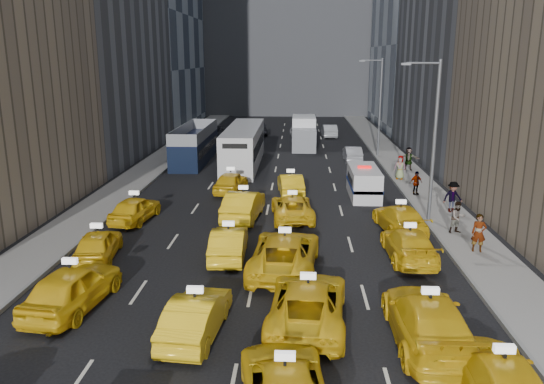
{
  "coord_description": "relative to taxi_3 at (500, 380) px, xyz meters",
  "views": [
    {
      "loc": [
        1.78,
        -17.25,
        9.15
      ],
      "look_at": [
        0.44,
        10.57,
        2.0
      ],
      "focal_mm": 35.0,
      "sensor_mm": 36.0,
      "label": 1
    }
  ],
  "objects": [
    {
      "name": "ground",
      "position": [
        -7.3,
        4.49,
        -0.73
      ],
      "size": [
        160.0,
        160.0,
        0.0
      ],
      "primitive_type": "plane",
      "color": "black",
      "rests_on": "ground"
    },
    {
      "name": "sidewalk_west",
      "position": [
        -17.8,
        29.49,
        -0.65
      ],
      "size": [
        3.0,
        90.0,
        0.15
      ],
      "primitive_type": "cube",
      "color": "gray",
      "rests_on": "ground"
    },
    {
      "name": "sidewalk_east",
      "position": [
        3.2,
        29.49,
        -0.65
      ],
      "size": [
        3.0,
        90.0,
        0.15
      ],
      "primitive_type": "cube",
      "color": "gray",
      "rests_on": "ground"
    },
    {
      "name": "curb_west",
      "position": [
        -16.35,
        29.49,
        -0.64
      ],
      "size": [
        0.15,
        90.0,
        0.18
      ],
      "primitive_type": "cube",
      "color": "slate",
      "rests_on": "ground"
    },
    {
      "name": "curb_east",
      "position": [
        1.75,
        29.49,
        -0.64
      ],
      "size": [
        0.15,
        90.0,
        0.18
      ],
      "primitive_type": "cube",
      "color": "slate",
      "rests_on": "ground"
    },
    {
      "name": "streetlight_near",
      "position": [
        1.88,
        16.49,
        4.19
      ],
      "size": [
        2.15,
        0.22,
        9.0
      ],
      "color": "#595B60",
      "rests_on": "ground"
    },
    {
      "name": "streetlight_far",
      "position": [
        1.88,
        36.49,
        4.19
      ],
      "size": [
        2.15,
        0.22,
        9.0
      ],
      "color": "#595B60",
      "rests_on": "ground"
    },
    {
      "name": "taxi_3",
      "position": [
        0.0,
        0.0,
        0.0
      ],
      "size": [
        2.19,
        5.09,
        1.46
      ],
      "primitive_type": "imported",
      "rotation": [
        0.0,
        0.0,
        3.11
      ],
      "color": "yellow",
      "rests_on": "ground"
    },
    {
      "name": "taxi_4",
      "position": [
        -13.79,
        4.99,
        0.1
      ],
      "size": [
        2.6,
        5.12,
        1.67
      ],
      "primitive_type": "imported",
      "rotation": [
        0.0,
        0.0,
        3.01
      ],
      "color": "yellow",
      "rests_on": "ground"
    },
    {
      "name": "taxi_5",
      "position": [
        -8.84,
        3.26,
        -0.01
      ],
      "size": [
        1.94,
        4.49,
        1.44
      ],
      "primitive_type": "imported",
      "rotation": [
        0.0,
        0.0,
        3.04
      ],
      "color": "yellow",
      "rests_on": "ground"
    },
    {
      "name": "taxi_6",
      "position": [
        -5.09,
        4.27,
        0.06
      ],
      "size": [
        3.04,
        5.84,
        1.57
      ],
      "primitive_type": "imported",
      "rotation": [
        0.0,
        0.0,
        3.06
      ],
      "color": "yellow",
      "rests_on": "ground"
    },
    {
      "name": "taxi_7",
      "position": [
        -1.2,
        3.08,
        0.1
      ],
      "size": [
        2.35,
        5.74,
        1.66
      ],
      "primitive_type": "imported",
      "rotation": [
        0.0,
        0.0,
        3.14
      ],
      "color": "yellow",
      "rests_on": "ground"
    },
    {
      "name": "taxi_8",
      "position": [
        -14.69,
        9.97,
        -0.03
      ],
      "size": [
        2.13,
        4.26,
        1.39
      ],
      "primitive_type": "imported",
      "rotation": [
        0.0,
        0.0,
        3.26
      ],
      "color": "yellow",
      "rests_on": "ground"
    },
    {
      "name": "taxi_9",
      "position": [
        -8.65,
        10.4,
        -0.0
      ],
      "size": [
        1.69,
        4.45,
        1.45
      ],
      "primitive_type": "imported",
      "rotation": [
        0.0,
        0.0,
        3.18
      ],
      "color": "yellow",
      "rests_on": "ground"
    },
    {
      "name": "taxi_10",
      "position": [
        -6.01,
        8.93,
        0.11
      ],
      "size": [
        3.24,
        6.22,
        1.67
      ],
      "primitive_type": "imported",
      "rotation": [
        0.0,
        0.0,
        3.06
      ],
      "color": "yellow",
      "rests_on": "ground"
    },
    {
      "name": "taxi_11",
      "position": [
        -0.3,
        10.62,
        -0.01
      ],
      "size": [
        2.11,
        4.98,
        1.43
      ],
      "primitive_type": "imported",
      "rotation": [
        0.0,
        0.0,
        3.16
      ],
      "color": "yellow",
      "rests_on": "ground"
    },
    {
      "name": "taxi_12",
      "position": [
        -14.71,
        15.78,
        -0.0
      ],
      "size": [
        2.27,
        4.46,
        1.45
      ],
      "primitive_type": "imported",
      "rotation": [
        0.0,
        0.0,
        3.01
      ],
      "color": "yellow",
      "rests_on": "ground"
    },
    {
      "name": "taxi_13",
      "position": [
        -8.58,
        16.56,
        0.09
      ],
      "size": [
        2.23,
        5.15,
        1.65
      ],
      "primitive_type": "imported",
      "rotation": [
        0.0,
        0.0,
        3.04
      ],
      "color": "yellow",
      "rests_on": "ground"
    },
    {
      "name": "taxi_14",
      "position": [
        -5.76,
        16.67,
        -0.05
      ],
      "size": [
        2.69,
        5.08,
        1.36
      ],
      "primitive_type": "imported",
      "rotation": [
        0.0,
        0.0,
        3.23
      ],
      "color": "yellow",
      "rests_on": "ground"
    },
    {
      "name": "taxi_15",
      "position": [
        0.03,
        14.65,
        -0.01
      ],
      "size": [
        2.59,
        5.16,
        1.44
      ],
      "primitive_type": "imported",
      "rotation": [
        0.0,
        0.0,
        3.26
      ],
      "color": "yellow",
      "rests_on": "ground"
    },
    {
      "name": "taxi_16",
      "position": [
        -10.06,
        22.62,
        0.0
      ],
      "size": [
        2.26,
        4.48,
        1.46
      ],
      "primitive_type": "imported",
      "rotation": [
        0.0,
        0.0,
        3.01
      ],
      "color": "yellow",
      "rests_on": "ground"
    },
    {
      "name": "taxi_17",
      "position": [
        -5.94,
        22.29,
        -0.02
      ],
      "size": [
        1.99,
        4.47,
        1.42
      ],
      "primitive_type": "imported",
      "rotation": [
        0.0,
        0.0,
        3.26
      ],
      "color": "yellow",
      "rests_on": "ground"
    },
    {
      "name": "nypd_van",
      "position": [
        -1.03,
        21.99,
        0.21
      ],
      "size": [
        2.45,
        5.05,
        2.09
      ],
      "rotation": [
        0.0,
        0.0,
        0.12
      ],
      "color": "silver",
      "rests_on": "ground"
    },
    {
      "name": "double_decker",
      "position": [
        -14.66,
        33.69,
        0.82
      ],
      "size": [
        3.44,
        10.98,
        3.14
      ],
      "rotation": [
        0.0,
        0.0,
        0.09
      ],
      "color": "black",
      "rests_on": "ground"
    },
    {
      "name": "city_bus",
      "position": [
        -10.12,
        32.08,
        0.91
      ],
      "size": [
        3.57,
        12.99,
        3.31
      ],
      "rotation": [
        0.0,
        0.0,
        -0.07
      ],
      "color": "silver",
      "rests_on": "ground"
    },
    {
      "name": "box_truck",
      "position": [
        -4.86,
        41.33,
        0.81
      ],
      "size": [
        3.13,
        7.07,
        3.13
      ],
      "rotation": [
        0.0,
        0.0,
        0.12
      ],
      "color": "white",
      "rests_on": "ground"
    },
    {
      "name": "misc_car_0",
      "position": [
        -0.55,
        34.43,
        -0.06
      ],
      "size": [
        1.49,
        4.1,
        1.34
      ],
      "primitive_type": "imported",
      "rotation": [
        0.0,
        0.0,
        3.16
      ],
      "color": "#9A9BA1",
      "rests_on": "ground"
    },
    {
      "name": "misc_car_1",
      "position": [
        -14.38,
        46.1,
        0.07
      ],
      "size": [
        3.42,
        6.09,
        1.61
      ],
      "primitive_type": "imported",
      "rotation": [
        0.0,
        0.0,
        3.01
      ],
      "color": "black",
      "rests_on": "ground"
    },
    {
      "name": "misc_car_2",
      "position": [
        -5.25,
        48.55,
        0.0
      ],
      "size": [
        2.48,
        5.2,
        1.46
      ],
      "primitive_type": "imported",
      "rotation": [
        0.0,
        0.0,
        3.23
      ],
      "color": "slate",
      "rests_on": "ground"
    },
    {
      "name": "misc_car_3",
      "position": [
        -10.17,
        50.45,
        0.11
      ],
      "size": [
        2.53,
        5.1,
        1.67
      ],
      "primitive_type": "imported",
      "rotation": [
        0.0,
        0.0,
        3.26
      ],
      "color": "black",
      "rests_on": "ground"
    },
    {
      "name": "misc_car_4",
      "position": [
        -1.8,
        48.96,
        0.01
      ],
      "size": [
        1.72,
        4.55,
        1.48
      ],
      "primitive_type": "imported",
      "rotation": [
        0.0,
        0.0,
        3.18
      ],
      "color": "#9C9FA3",
      "rests_on": "ground"
    },
    {
      "name": "pedestrian_0",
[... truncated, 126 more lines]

